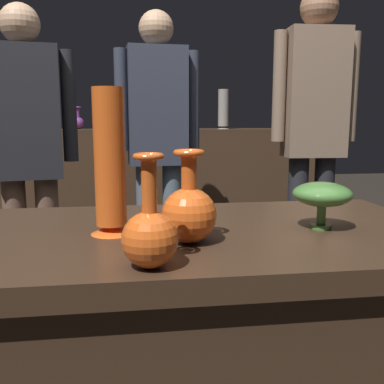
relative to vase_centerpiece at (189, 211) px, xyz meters
name	(u,v)px	position (x,y,z in m)	size (l,w,h in m)	color
display_plinth	(195,381)	(0.03, 0.11, -0.46)	(1.20, 0.64, 0.80)	#382619
back_display_shelf	(152,196)	(0.03, 2.31, -0.37)	(2.60, 0.40, 0.99)	#422D1E
vase_centerpiece	(189,211)	(0.00, 0.00, 0.00)	(0.12, 0.12, 0.20)	#E55B1E
vase_tall_behind	(110,166)	(-0.17, 0.10, 0.09)	(0.10, 0.10, 0.33)	#E55B1E
vase_left_accent	(150,234)	(-0.09, -0.15, -0.01)	(0.10, 0.10, 0.20)	#E55B1E
vase_right_accent	(322,195)	(0.33, 0.08, 0.01)	(0.14, 0.14, 0.11)	#477A38
shelf_vase_left	(78,122)	(-0.49, 2.35, 0.17)	(0.08, 0.08, 0.16)	#7A388E
shelf_vase_right	(223,110)	(0.55, 2.26, 0.26)	(0.09, 0.09, 0.28)	gray
shelf_vase_center	(151,120)	(0.03, 2.31, 0.19)	(0.12, 0.12, 0.21)	silver
visitor_center_back	(158,137)	(0.03, 1.56, 0.10)	(0.47, 0.21, 1.64)	slate
visitor_near_left	(27,147)	(-0.61, 1.27, 0.06)	(0.47, 0.23, 1.58)	brown
visitor_near_right	(314,125)	(0.87, 1.40, 0.16)	(0.47, 0.20, 1.73)	#232328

